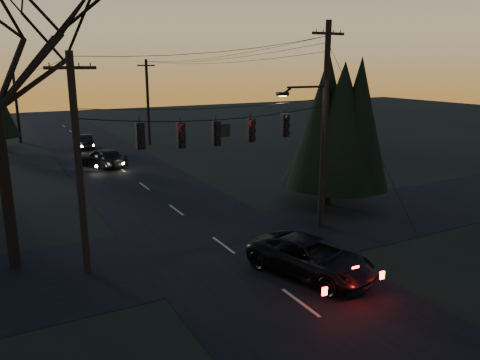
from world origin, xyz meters
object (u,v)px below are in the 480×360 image
utility_pole_far_r (150,145)px  sedan_oncoming_b (83,141)px  utility_pole_right (320,226)px  suv_near (311,258)px  sedan_oncoming_a (103,158)px  utility_pole_far_l (21,142)px  utility_pole_left (88,272)px  evergreen_right (331,127)px

utility_pole_far_r → sedan_oncoming_b: bearing=169.3°
utility_pole_right → suv_near: size_ratio=1.93×
utility_pole_right → sedan_oncoming_a: utility_pole_right is taller
utility_pole_far_l → sedan_oncoming_a: 17.21m
utility_pole_left → suv_near: 8.83m
sedan_oncoming_a → evergreen_right: bearing=94.5°
utility_pole_far_l → evergreen_right: (14.17, -33.22, 4.58)m
evergreen_right → utility_pole_far_l: bearing=113.1°
utility_pole_right → sedan_oncoming_b: (-6.30, 29.19, 0.68)m
evergreen_right → suv_near: 10.43m
sedan_oncoming_a → sedan_oncoming_b: 9.66m
utility_pole_far_r → sedan_oncoming_a: size_ratio=1.89×
utility_pole_left → sedan_oncoming_a: utility_pole_left is taller
sedan_oncoming_a → sedan_oncoming_b: bearing=-115.7°
utility_pole_left → utility_pole_far_r: bearing=67.7°
utility_pole_far_r → suv_near: (-3.86, -32.37, 0.72)m
utility_pole_far_r → suv_near: utility_pole_far_r is taller
utility_pole_left → utility_pole_far_r: size_ratio=1.00×
utility_pole_far_r → sedan_oncoming_a: 10.72m
utility_pole_right → sedan_oncoming_b: utility_pole_right is taller
utility_pole_right → sedan_oncoming_a: 20.62m
evergreen_right → sedan_oncoming_a: 19.50m
utility_pole_far_l → suv_near: 41.10m
utility_pole_left → evergreen_right: (14.17, 2.78, 4.58)m
suv_near → utility_pole_right: bearing=30.4°
utility_pole_right → utility_pole_left: size_ratio=1.18×
utility_pole_right → evergreen_right: evergreen_right is taller
suv_near → sedan_oncoming_a: size_ratio=1.15×
utility_pole_left → utility_pole_far_r: same height
utility_pole_far_l → sedan_oncoming_b: 8.59m
utility_pole_far_r → sedan_oncoming_b: (-6.30, 1.19, 0.68)m
utility_pole_far_l → utility_pole_far_r: bearing=-34.8°
suv_near → sedan_oncoming_a: bearing=78.2°
utility_pole_far_r → sedan_oncoming_b: 6.45m
suv_near → sedan_oncoming_a: sedan_oncoming_a is taller
utility_pole_right → evergreen_right: (2.67, 2.78, 4.58)m
evergreen_right → sedan_oncoming_b: bearing=108.8°
utility_pole_far_l → suv_near: size_ratio=1.54×
evergreen_right → sedan_oncoming_b: size_ratio=1.94×
utility_pole_left → sedan_oncoming_a: 20.17m
utility_pole_far_r → evergreen_right: (2.67, -25.22, 4.58)m
utility_pole_far_l → evergreen_right: size_ratio=1.00×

